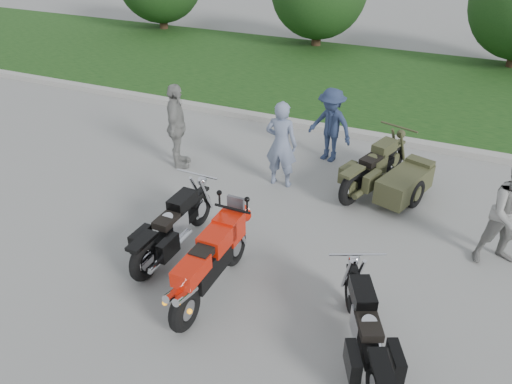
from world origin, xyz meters
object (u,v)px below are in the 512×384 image
at_px(cruiser_sidecar, 391,178).
at_px(person_back, 177,127).
at_px(cruiser_left, 171,230).
at_px(person_stripe, 281,144).
at_px(person_denim, 330,125).
at_px(cruiser_right, 367,334).
at_px(sportbike_red, 210,262).

distance_m(cruiser_sidecar, person_back, 4.57).
bearing_deg(cruiser_left, person_stripe, 76.18).
height_order(person_denim, person_back, person_back).
bearing_deg(person_denim, person_back, -133.34).
xyz_separation_m(person_stripe, person_denim, (0.58, 1.48, -0.07)).
height_order(cruiser_sidecar, person_denim, person_denim).
bearing_deg(person_back, person_denim, -84.99).
bearing_deg(cruiser_left, cruiser_sidecar, 49.44).
bearing_deg(person_stripe, cruiser_sidecar, -171.83).
distance_m(person_stripe, person_denim, 1.60).
height_order(cruiser_right, person_denim, person_denim).
xyz_separation_m(sportbike_red, person_denim, (0.29, 5.03, 0.22)).
bearing_deg(cruiser_sidecar, person_back, -155.41).
bearing_deg(cruiser_right, cruiser_sidecar, 71.97).
bearing_deg(person_back, cruiser_left, -174.45).
bearing_deg(person_back, cruiser_sidecar, -107.36).
height_order(cruiser_sidecar, person_stripe, person_stripe).
distance_m(cruiser_sidecar, person_denim, 1.97).
height_order(cruiser_left, person_stripe, person_stripe).
bearing_deg(person_back, cruiser_right, -150.17).
xyz_separation_m(cruiser_sidecar, person_back, (-4.51, -0.52, 0.50)).
xyz_separation_m(cruiser_right, cruiser_sidecar, (-0.51, 4.20, -0.01)).
bearing_deg(cruiser_sidecar, sportbike_red, -97.41).
relative_size(sportbike_red, person_back, 1.18).
distance_m(cruiser_left, cruiser_right, 3.59).
bearing_deg(cruiser_sidecar, cruiser_right, -65.04).
height_order(sportbike_red, person_denim, person_denim).
relative_size(cruiser_right, person_stripe, 1.16).
relative_size(person_stripe, person_denim, 1.08).
bearing_deg(person_stripe, sportbike_red, 92.83).
height_order(cruiser_right, person_back, person_back).
xyz_separation_m(sportbike_red, person_stripe, (-0.29, 3.55, 0.29)).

